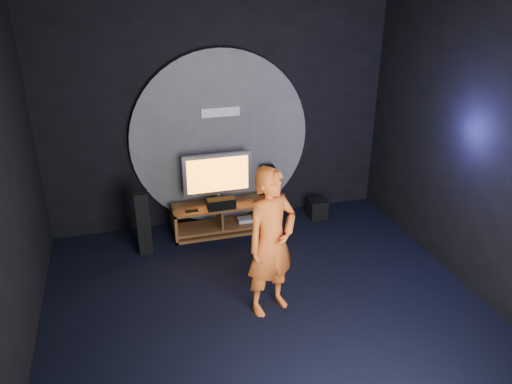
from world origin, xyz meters
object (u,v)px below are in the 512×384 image
tv (218,176)px  player (271,242)px  tower_speaker_left (143,222)px  tower_speaker_right (268,194)px  subwoofer (317,208)px  media_console (220,220)px

tv → player: player is taller
player → tower_speaker_left: bearing=107.1°
tower_speaker_right → subwoofer: tower_speaker_right is taller
tower_speaker_right → subwoofer: (0.78, -0.08, -0.30)m
media_console → tower_speaker_right: 0.83m
tower_speaker_left → tower_speaker_right: 1.93m
tower_speaker_left → tower_speaker_right: (1.88, 0.41, 0.00)m
tower_speaker_right → player: 2.18m
tv → tower_speaker_left: tv is taller
tower_speaker_left → tower_speaker_right: size_ratio=1.00×
tv → tower_speaker_right: size_ratio=1.10×
tower_speaker_left → subwoofer: (2.66, 0.33, -0.30)m
tower_speaker_left → subwoofer: size_ratio=3.04×
tower_speaker_left → player: 2.13m
media_console → player: player is taller
tower_speaker_left → player: size_ratio=0.52×
tower_speaker_left → tower_speaker_right: same height
tower_speaker_right → tv: bearing=-175.1°
tv → player: (0.18, -1.99, 0.00)m
subwoofer → player: player is taller
player → tv: bearing=74.3°
tv → media_console: bearing=-83.9°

